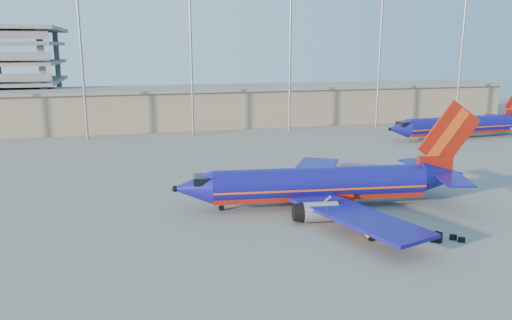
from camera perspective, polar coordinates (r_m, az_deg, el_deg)
The scene contains 7 objects.
ground at distance 57.25m, azimuth 4.13°, elevation -4.61°, with size 220.00×220.00×0.00m, color slate.
terminal_building at distance 113.84m, azimuth -0.50°, elevation 6.37°, with size 122.00×16.00×8.50m.
light_mast_row at distance 100.27m, azimuth -1.62°, elevation 13.07°, with size 101.60×1.60×28.65m.
aircraft_main at distance 54.93m, azimuth 7.97°, elevation -2.79°, with size 33.80×32.35×11.46m.
aircraft_second at distance 102.98m, azimuth 22.43°, elevation 3.71°, with size 32.50×12.64×11.00m.
baggage_tug at distance 47.15m, azimuth 13.68°, elevation -7.83°, with size 2.21×1.48×1.50m.
luggage_pile at distance 48.75m, azimuth 20.51°, elevation -8.29°, with size 3.13×2.53×0.52m.
Camera 1 is at (-17.84, -51.64, 17.12)m, focal length 35.00 mm.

